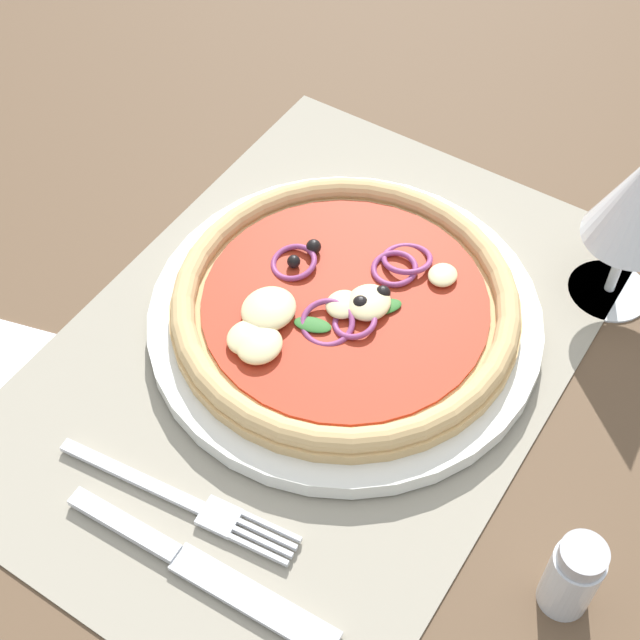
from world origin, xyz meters
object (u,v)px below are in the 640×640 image
at_px(plate, 345,319).
at_px(pizza, 344,303).
at_px(pepper_shaker, 572,576).
at_px(fork, 189,503).
at_px(knife, 201,569).

distance_m(plate, pizza, 0.02).
distance_m(plate, pepper_shaker, 0.25).
distance_m(fork, pepper_shaker, 0.25).
bearing_deg(plate, knife, 7.44).
bearing_deg(plate, pizza, -36.54).
xyz_separation_m(plate, knife, (0.22, 0.03, -0.00)).
height_order(plate, knife, plate).
bearing_deg(knife, pepper_shaker, 26.27).
height_order(knife, pepper_shaker, pepper_shaker).
bearing_deg(plate, fork, -2.11).
bearing_deg(fork, pizza, 81.58).
xyz_separation_m(pizza, fork, (0.18, -0.01, -0.02)).
bearing_deg(knife, plate, 94.89).
relative_size(plate, fork, 1.65).
distance_m(plate, fork, 0.19).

